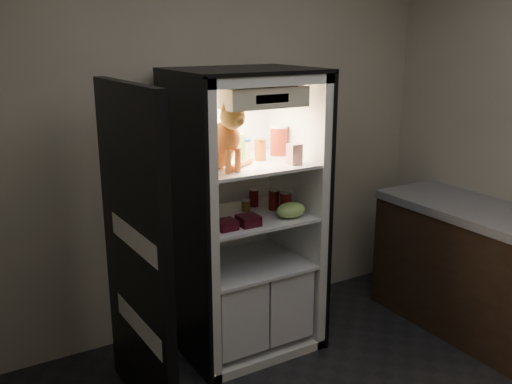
% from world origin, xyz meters
% --- Properties ---
extents(room_shell, '(3.60, 3.60, 3.60)m').
position_xyz_m(room_shell, '(0.00, 0.00, 1.62)').
color(room_shell, white).
rests_on(room_shell, floor).
extents(refrigerator, '(0.90, 0.72, 1.88)m').
position_xyz_m(refrigerator, '(0.00, 1.38, 0.79)').
color(refrigerator, white).
rests_on(refrigerator, floor).
extents(fridge_door, '(0.08, 0.87, 1.85)m').
position_xyz_m(fridge_door, '(-0.85, 1.04, 0.91)').
color(fridge_door, black).
rests_on(fridge_door, floor).
extents(tabby_cat, '(0.38, 0.43, 0.44)m').
position_xyz_m(tabby_cat, '(-0.22, 1.24, 1.45)').
color(tabby_cat, '#CD5B1A').
rests_on(tabby_cat, refrigerator).
extents(parmesan_shaker, '(0.07, 0.07, 0.17)m').
position_xyz_m(parmesan_shaker, '(0.00, 1.41, 1.38)').
color(parmesan_shaker, green).
rests_on(parmesan_shaker, refrigerator).
extents(mayo_tub, '(0.09, 0.09, 0.13)m').
position_xyz_m(mayo_tub, '(0.04, 1.44, 1.36)').
color(mayo_tub, white).
rests_on(mayo_tub, refrigerator).
extents(salsa_jar, '(0.08, 0.08, 0.14)m').
position_xyz_m(salsa_jar, '(0.11, 1.34, 1.36)').
color(salsa_jar, maroon).
rests_on(salsa_jar, refrigerator).
extents(pepper_jar, '(0.12, 0.12, 0.20)m').
position_xyz_m(pepper_jar, '(0.30, 1.42, 1.39)').
color(pepper_jar, '#A92C16').
rests_on(pepper_jar, refrigerator).
extents(cream_carton, '(0.08, 0.08, 0.13)m').
position_xyz_m(cream_carton, '(0.23, 1.12, 1.35)').
color(cream_carton, white).
rests_on(cream_carton, refrigerator).
extents(soda_can_a, '(0.06, 0.06, 0.12)m').
position_xyz_m(soda_can_a, '(0.14, 1.47, 1.00)').
color(soda_can_a, black).
rests_on(soda_can_a, refrigerator).
extents(soda_can_b, '(0.07, 0.07, 0.14)m').
position_xyz_m(soda_can_b, '(0.22, 1.33, 1.01)').
color(soda_can_b, black).
rests_on(soda_can_b, refrigerator).
extents(soda_can_c, '(0.07, 0.07, 0.14)m').
position_xyz_m(soda_can_c, '(0.25, 1.25, 1.01)').
color(soda_can_c, black).
rests_on(soda_can_c, refrigerator).
extents(condiment_jar, '(0.06, 0.06, 0.08)m').
position_xyz_m(condiment_jar, '(0.04, 1.40, 0.98)').
color(condiment_jar, brown).
rests_on(condiment_jar, refrigerator).
extents(grape_bag, '(0.20, 0.14, 0.10)m').
position_xyz_m(grape_bag, '(0.21, 1.13, 0.99)').
color(grape_bag, '#9FD362').
rests_on(grape_bag, refrigerator).
extents(berry_box_left, '(0.12, 0.12, 0.06)m').
position_xyz_m(berry_box_left, '(-0.25, 1.14, 0.97)').
color(berry_box_left, '#490C1B').
rests_on(berry_box_left, refrigerator).
extents(berry_box_right, '(0.13, 0.13, 0.06)m').
position_xyz_m(berry_box_right, '(-0.10, 1.14, 0.97)').
color(berry_box_right, '#490C1B').
rests_on(berry_box_right, refrigerator).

